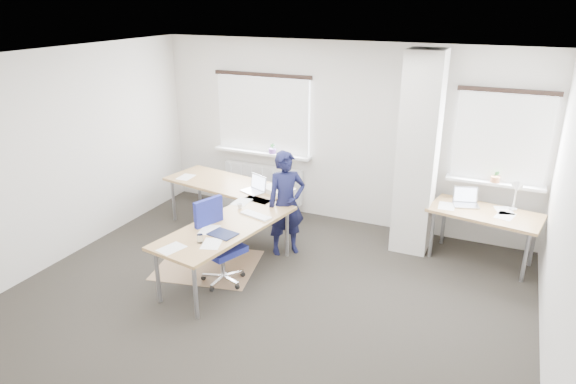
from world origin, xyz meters
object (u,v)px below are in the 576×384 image
at_px(desk_main, 231,205).
at_px(task_chair, 221,260).
at_px(desk_side, 485,215).
at_px(person, 286,203).

xyz_separation_m(desk_main, task_chair, (0.31, -0.81, -0.40)).
xyz_separation_m(desk_side, task_chair, (-2.95, -1.90, -0.39)).
bearing_deg(task_chair, desk_side, 52.64).
height_order(desk_main, task_chair, task_chair).
distance_m(desk_side, person, 2.66).
bearing_deg(desk_main, person, 29.56).
relative_size(desk_main, desk_side, 1.98).
relative_size(desk_main, task_chair, 2.79).
relative_size(desk_side, person, 1.02).
distance_m(desk_main, person, 0.78).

